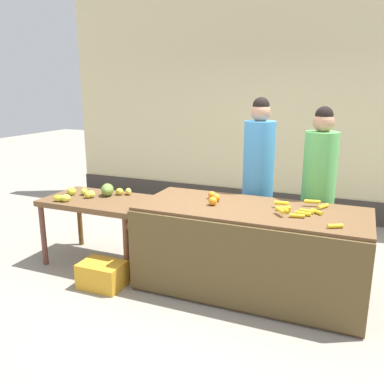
# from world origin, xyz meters

# --- Properties ---
(ground_plane) EXTENTS (24.00, 24.00, 0.00)m
(ground_plane) POSITION_xyz_m (0.00, 0.00, 0.00)
(ground_plane) COLOR gray
(market_wall_back) EXTENTS (7.17, 0.23, 3.52)m
(market_wall_back) POSITION_xyz_m (0.00, 2.68, 1.73)
(market_wall_back) COLOR beige
(market_wall_back) RESTS_ON ground
(fruit_stall_counter) EXTENTS (2.17, 0.92, 0.86)m
(fruit_stall_counter) POSITION_xyz_m (0.31, -0.01, 0.43)
(fruit_stall_counter) COLOR brown
(fruit_stall_counter) RESTS_ON ground
(side_table_wooden) EXTENTS (1.19, 0.74, 0.76)m
(side_table_wooden) POSITION_xyz_m (-1.45, 0.00, 0.67)
(side_table_wooden) COLOR brown
(side_table_wooden) RESTS_ON ground
(banana_bunch_pile) EXTENTS (0.64, 0.66, 0.07)m
(banana_bunch_pile) POSITION_xyz_m (0.78, 0.01, 0.88)
(banana_bunch_pile) COLOR gold
(banana_bunch_pile) RESTS_ON fruit_stall_counter
(orange_pile) EXTENTS (0.17, 0.30, 0.08)m
(orange_pile) POSITION_xyz_m (-0.09, 0.05, 0.90)
(orange_pile) COLOR orange
(orange_pile) RESTS_ON fruit_stall_counter
(mango_papaya_pile) EXTENTS (0.75, 0.65, 0.14)m
(mango_papaya_pile) POSITION_xyz_m (-1.52, 0.06, 0.81)
(mango_papaya_pile) COLOR yellow
(mango_papaya_pile) RESTS_ON side_table_wooden
(vendor_woman_blue_shirt) EXTENTS (0.34, 0.34, 1.87)m
(vendor_woman_blue_shirt) POSITION_xyz_m (0.20, 0.69, 0.95)
(vendor_woman_blue_shirt) COLOR #33333D
(vendor_woman_blue_shirt) RESTS_ON ground
(vendor_woman_green_shirt) EXTENTS (0.34, 0.34, 1.79)m
(vendor_woman_green_shirt) POSITION_xyz_m (0.85, 0.65, 0.90)
(vendor_woman_green_shirt) COLOR #33333D
(vendor_woman_green_shirt) RESTS_ON ground
(produce_crate) EXTENTS (0.44, 0.32, 0.26)m
(produce_crate) POSITION_xyz_m (-1.07, -0.52, 0.13)
(produce_crate) COLOR gold
(produce_crate) RESTS_ON ground
(produce_sack) EXTENTS (0.39, 0.33, 0.57)m
(produce_sack) POSITION_xyz_m (-0.60, 0.64, 0.28)
(produce_sack) COLOR tan
(produce_sack) RESTS_ON ground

